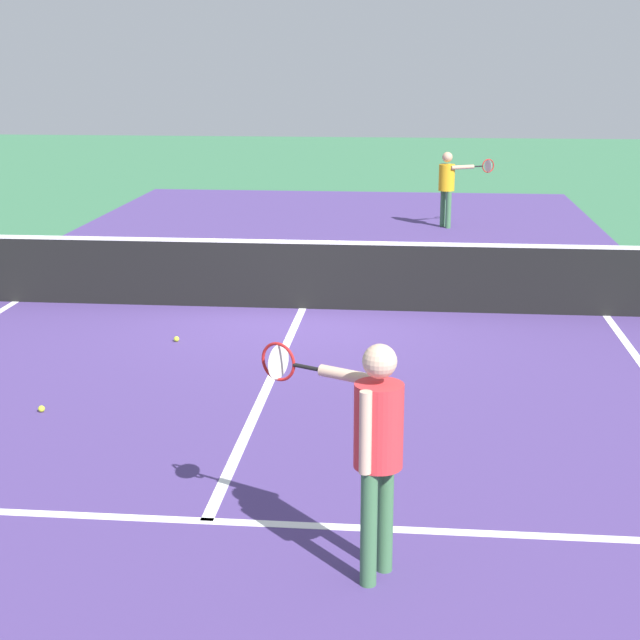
{
  "coord_description": "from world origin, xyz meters",
  "views": [
    {
      "loc": [
        1.48,
        -12.9,
        3.35
      ],
      "look_at": [
        0.65,
        -4.25,
        1.0
      ],
      "focal_mm": 54.45,
      "sensor_mm": 36.0,
      "label": 1
    }
  ],
  "objects_px": {
    "tennis_ball_near_net": "(176,339)",
    "tennis_ball_mid_court": "(41,409)",
    "net": "(303,274)",
    "player_near": "(375,435)",
    "player_far": "(448,181)"
  },
  "relations": [
    {
      "from": "player_far",
      "to": "tennis_ball_mid_court",
      "type": "bearing_deg",
      "value": -110.91
    },
    {
      "from": "tennis_ball_mid_court",
      "to": "tennis_ball_near_net",
      "type": "bearing_deg",
      "value": 73.72
    },
    {
      "from": "player_near",
      "to": "player_far",
      "type": "bearing_deg",
      "value": 86.29
    },
    {
      "from": "player_near",
      "to": "tennis_ball_mid_court",
      "type": "relative_size",
      "value": 24.6
    },
    {
      "from": "net",
      "to": "tennis_ball_mid_court",
      "type": "height_order",
      "value": "net"
    },
    {
      "from": "net",
      "to": "tennis_ball_mid_court",
      "type": "xyz_separation_m",
      "value": [
        -2.09,
        -4.27,
        -0.46
      ]
    },
    {
      "from": "net",
      "to": "tennis_ball_near_net",
      "type": "xyz_separation_m",
      "value": [
        -1.35,
        -1.75,
        -0.46
      ]
    },
    {
      "from": "tennis_ball_mid_court",
      "to": "player_near",
      "type": "bearing_deg",
      "value": -39.73
    },
    {
      "from": "player_near",
      "to": "player_far",
      "type": "distance_m",
      "value": 14.01
    },
    {
      "from": "tennis_ball_near_net",
      "to": "tennis_ball_mid_court",
      "type": "xyz_separation_m",
      "value": [
        -0.74,
        -2.52,
        0.0
      ]
    },
    {
      "from": "net",
      "to": "player_far",
      "type": "xyz_separation_m",
      "value": [
        2.18,
        6.91,
        0.45
      ]
    },
    {
      "from": "player_near",
      "to": "player_far",
      "type": "relative_size",
      "value": 1.06
    },
    {
      "from": "net",
      "to": "tennis_ball_mid_court",
      "type": "bearing_deg",
      "value": -116.08
    },
    {
      "from": "tennis_ball_near_net",
      "to": "tennis_ball_mid_court",
      "type": "height_order",
      "value": "same"
    },
    {
      "from": "player_near",
      "to": "tennis_ball_near_net",
      "type": "xyz_separation_m",
      "value": [
        -2.63,
        5.32,
        -0.97
      ]
    }
  ]
}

